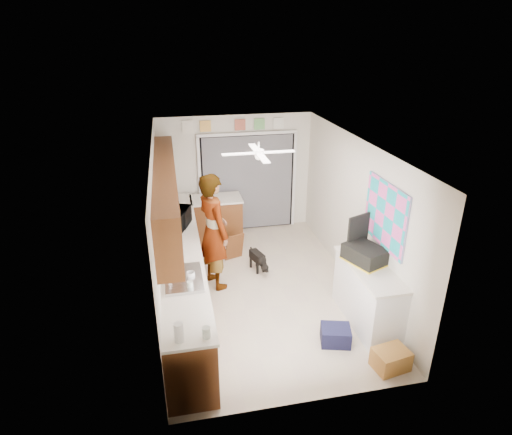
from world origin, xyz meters
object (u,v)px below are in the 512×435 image
microwave (176,218)px  man (214,231)px  paper_towel_roll (179,332)px  dog (257,260)px  navy_crate (336,335)px  cup (191,275)px  soap_bottle (175,258)px  cardboard_box (391,359)px  suitcase (365,254)px

microwave → man: bearing=-109.5°
paper_towel_roll → man: 2.65m
dog → man: bearing=-175.8°
microwave → dog: size_ratio=1.11×
navy_crate → microwave: bearing=131.2°
navy_crate → cup: bearing=162.9°
soap_bottle → microwave: bearing=87.3°
cardboard_box → navy_crate: bearing=130.2°
soap_bottle → dog: size_ratio=0.55×
microwave → dog: microwave is taller
suitcase → soap_bottle: bearing=148.6°
microwave → suitcase: (2.64, -1.81, -0.03)m
microwave → soap_bottle: bearing=-163.6°
soap_bottle → cup: (0.18, -0.37, -0.09)m
suitcase → cardboard_box: bearing=-115.9°
microwave → man: 0.75m
cardboard_box → man: (-1.99, 2.49, 0.86)m
microwave → cup: microwave is taller
cardboard_box → paper_towel_roll: bearing=-178.5°
paper_towel_roll → dog: paper_towel_roll is taller
suitcase → dog: (-1.25, 1.66, -0.86)m
navy_crate → dog: 2.29m
man → dog: size_ratio=3.93×
suitcase → paper_towel_roll: bearing=-178.4°
navy_crate → man: man is taller
paper_towel_roll → navy_crate: 2.43m
cup → navy_crate: bearing=-17.1°
cardboard_box → navy_crate: 0.80m
soap_bottle → suitcase: (2.70, -0.43, -0.02)m
soap_bottle → man: size_ratio=0.14×
soap_bottle → man: bearing=54.9°
cardboard_box → man: bearing=128.6°
soap_bottle → cup: 0.42m
cup → navy_crate: cup is taller
microwave → cardboard_box: 4.03m
cup → cardboard_box: size_ratio=0.27×
paper_towel_roll → suitcase: bearing=24.0°
paper_towel_roll → man: bearing=75.5°
cardboard_box → microwave: bearing=131.0°
microwave → suitcase: 3.20m
navy_crate → soap_bottle: bearing=155.6°
man → cup: bearing=138.3°
microwave → dog: (1.38, -0.15, -0.90)m
dog → navy_crate: bearing=-90.2°
soap_bottle → cardboard_box: 3.21m
soap_bottle → man: (0.65, 0.92, -0.08)m
cup → paper_towel_roll: paper_towel_roll is taller
cup → suitcase: (2.52, -0.06, 0.08)m
cardboard_box → suitcase: bearing=86.5°
suitcase → navy_crate: (-0.59, -0.53, -0.94)m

